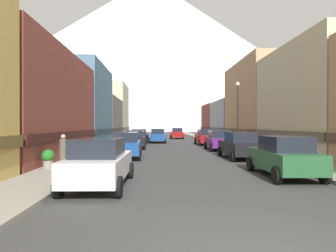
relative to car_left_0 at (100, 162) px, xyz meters
name	(u,v)px	position (x,y,z in m)	size (l,w,h in m)	color
sidewalk_left	(123,141)	(-2.45, 28.96, -0.82)	(2.50, 100.00, 0.15)	gray
sidewalk_right	(214,141)	(10.05, 28.96, -0.82)	(2.50, 100.00, 0.15)	gray
storefront_left_1	(16,107)	(-7.34, 9.11, 2.58)	(7.59, 13.94, 7.24)	brown
storefront_left_2	(73,107)	(-7.20, 21.91, 3.37)	(7.30, 10.63, 8.86)	slate
storefront_left_3	(94,120)	(-7.34, 33.21, 2.14)	(7.57, 11.30, 6.31)	#66605B
storefront_left_4	(106,112)	(-7.47, 44.22, 3.86)	(7.84, 10.20, 9.86)	beige
storefront_right_1	(326,103)	(14.56, 10.22, 3.01)	(6.83, 11.04, 8.11)	beige
storefront_right_2	(277,105)	(15.97, 22.09, 3.65)	(9.63, 12.36, 9.43)	tan
storefront_right_3	(238,121)	(14.78, 34.05, 2.00)	(7.26, 10.49, 6.02)	#99A5B2
storefront_right_4	(223,121)	(14.84, 44.30, 2.06)	(7.38, 8.93, 6.15)	brown
car_left_0	(100,162)	(0.00, 0.00, 0.00)	(2.14, 4.44, 1.78)	silver
car_left_1	(126,145)	(0.00, 9.18, 0.00)	(2.20, 4.46, 1.78)	#19478C
car_left_2	(135,139)	(0.00, 17.26, 0.00)	(2.13, 4.43, 1.78)	black
car_left_3	(140,136)	(0.00, 24.81, 0.00)	(2.19, 4.46, 1.78)	black
car_right_0	(283,156)	(7.60, 1.79, 0.00)	(2.15, 4.44, 1.78)	#265933
car_right_1	(239,145)	(7.60, 8.47, 0.00)	(2.12, 4.43, 1.78)	black
car_right_2	(219,140)	(7.60, 14.89, 0.00)	(2.14, 4.44, 1.78)	#591E72
car_right_3	(206,137)	(7.60, 21.79, 0.00)	(2.07, 4.40, 1.78)	#9E1111
car_driving_0	(158,136)	(2.20, 26.31, 0.00)	(2.06, 4.40, 1.78)	#19478C
car_driving_1	(177,133)	(5.40, 36.93, 0.00)	(2.06, 4.40, 1.78)	#9E1111
potted_plant_1	(48,158)	(-3.20, 3.65, -0.25)	(0.60, 0.60, 0.92)	gray
pedestrian_0	(245,141)	(10.05, 15.17, -0.05)	(0.36, 0.36, 1.53)	maroon
pedestrian_1	(63,153)	(-2.45, 3.57, 0.02)	(0.36, 0.36, 1.66)	brown
streetlamp_right	(238,105)	(9.15, 14.35, 3.09)	(0.36, 0.36, 5.86)	black
mountain_backdrop	(150,53)	(-3.96, 253.96, 67.26)	(342.62, 342.62, 136.31)	silver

